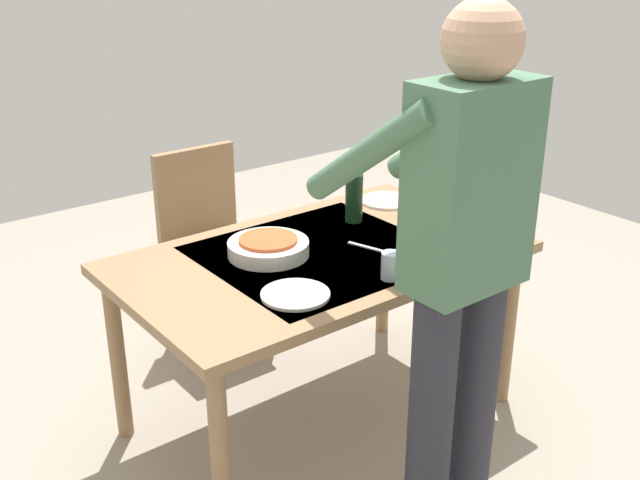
{
  "coord_description": "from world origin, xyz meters",
  "views": [
    {
      "loc": [
        1.59,
        2.05,
        1.86
      ],
      "look_at": [
        0.0,
        0.0,
        0.77
      ],
      "focal_mm": 42.81,
      "sensor_mm": 36.0,
      "label": 1
    }
  ],
  "objects_px": {
    "dining_table": "(320,270)",
    "dinner_plate_near": "(295,295)",
    "chair_near": "(209,235)",
    "water_cup_near_left": "(391,266)",
    "serving_bowl_pasta": "(268,247)",
    "dinner_plate_far": "(387,201)",
    "person_server": "(460,256)",
    "water_cup_near_right": "(446,252)",
    "wine_bottle": "(354,196)",
    "wine_glass_left": "(421,222)",
    "wine_glass_right": "(412,195)"
  },
  "relations": [
    {
      "from": "dining_table",
      "to": "dinner_plate_near",
      "type": "xyz_separation_m",
      "value": [
        0.28,
        0.23,
        0.08
      ]
    },
    {
      "from": "chair_near",
      "to": "water_cup_near_left",
      "type": "height_order",
      "value": "chair_near"
    },
    {
      "from": "water_cup_near_left",
      "to": "serving_bowl_pasta",
      "type": "relative_size",
      "value": 0.32
    },
    {
      "from": "serving_bowl_pasta",
      "to": "dinner_plate_far",
      "type": "bearing_deg",
      "value": -167.54
    },
    {
      "from": "person_server",
      "to": "dinner_plate_near",
      "type": "xyz_separation_m",
      "value": [
        0.25,
        -0.47,
        -0.23
      ]
    },
    {
      "from": "water_cup_near_left",
      "to": "water_cup_near_right",
      "type": "height_order",
      "value": "water_cup_near_left"
    },
    {
      "from": "dining_table",
      "to": "wine_bottle",
      "type": "xyz_separation_m",
      "value": [
        -0.31,
        -0.17,
        0.18
      ]
    },
    {
      "from": "wine_glass_left",
      "to": "serving_bowl_pasta",
      "type": "relative_size",
      "value": 0.5
    },
    {
      "from": "chair_near",
      "to": "wine_bottle",
      "type": "xyz_separation_m",
      "value": [
        -0.32,
        0.65,
        0.31
      ]
    },
    {
      "from": "water_cup_near_left",
      "to": "wine_bottle",
      "type": "bearing_deg",
      "value": -117.1
    },
    {
      "from": "person_server",
      "to": "chair_near",
      "type": "bearing_deg",
      "value": -90.86
    },
    {
      "from": "person_server",
      "to": "water_cup_near_left",
      "type": "relative_size",
      "value": 17.42
    },
    {
      "from": "person_server",
      "to": "water_cup_near_left",
      "type": "bearing_deg",
      "value": -102.63
    },
    {
      "from": "chair_near",
      "to": "water_cup_near_right",
      "type": "distance_m",
      "value": 1.24
    },
    {
      "from": "dinner_plate_far",
      "to": "person_server",
      "type": "bearing_deg",
      "value": 57.95
    },
    {
      "from": "serving_bowl_pasta",
      "to": "dining_table",
      "type": "bearing_deg",
      "value": 150.04
    },
    {
      "from": "dinner_plate_far",
      "to": "dinner_plate_near",
      "type": "bearing_deg",
      "value": 29.97
    },
    {
      "from": "person_server",
      "to": "water_cup_near_right",
      "type": "xyz_separation_m",
      "value": [
        -0.33,
        -0.35,
        -0.2
      ]
    },
    {
      "from": "dinner_plate_near",
      "to": "wine_glass_left",
      "type": "bearing_deg",
      "value": -176.08
    },
    {
      "from": "serving_bowl_pasta",
      "to": "water_cup_near_left",
      "type": "bearing_deg",
      "value": 117.41
    },
    {
      "from": "person_server",
      "to": "serving_bowl_pasta",
      "type": "distance_m",
      "value": 0.84
    },
    {
      "from": "wine_bottle",
      "to": "wine_glass_right",
      "type": "relative_size",
      "value": 1.96
    },
    {
      "from": "wine_glass_right",
      "to": "water_cup_near_left",
      "type": "distance_m",
      "value": 0.59
    },
    {
      "from": "dining_table",
      "to": "chair_near",
      "type": "xyz_separation_m",
      "value": [
        0.01,
        -0.83,
        -0.12
      ]
    },
    {
      "from": "wine_bottle",
      "to": "water_cup_near_left",
      "type": "bearing_deg",
      "value": 62.9
    },
    {
      "from": "wine_bottle",
      "to": "dining_table",
      "type": "bearing_deg",
      "value": 29.07
    },
    {
      "from": "dining_table",
      "to": "chair_near",
      "type": "relative_size",
      "value": 1.64
    },
    {
      "from": "person_server",
      "to": "dinner_plate_near",
      "type": "relative_size",
      "value": 7.34
    },
    {
      "from": "person_server",
      "to": "wine_bottle",
      "type": "bearing_deg",
      "value": -111.17
    },
    {
      "from": "wine_glass_left",
      "to": "dinner_plate_far",
      "type": "distance_m",
      "value": 0.52
    },
    {
      "from": "water_cup_near_left",
      "to": "dinner_plate_near",
      "type": "bearing_deg",
      "value": -15.16
    },
    {
      "from": "dining_table",
      "to": "water_cup_near_right",
      "type": "xyz_separation_m",
      "value": [
        -0.3,
        0.35,
        0.12
      ]
    },
    {
      "from": "dining_table",
      "to": "chair_near",
      "type": "distance_m",
      "value": 0.83
    },
    {
      "from": "water_cup_near_right",
      "to": "dining_table",
      "type": "bearing_deg",
      "value": -49.86
    },
    {
      "from": "dinner_plate_near",
      "to": "serving_bowl_pasta",
      "type": "bearing_deg",
      "value": -109.71
    },
    {
      "from": "water_cup_near_left",
      "to": "person_server",
      "type": "bearing_deg",
      "value": 77.37
    },
    {
      "from": "dinner_plate_near",
      "to": "dining_table",
      "type": "bearing_deg",
      "value": -140.44
    },
    {
      "from": "water_cup_near_left",
      "to": "water_cup_near_right",
      "type": "bearing_deg",
      "value": 173.99
    },
    {
      "from": "wine_glass_right",
      "to": "water_cup_near_right",
      "type": "xyz_separation_m",
      "value": [
        0.21,
        0.4,
        -0.06
      ]
    },
    {
      "from": "wine_glass_right",
      "to": "dinner_plate_near",
      "type": "distance_m",
      "value": 0.85
    },
    {
      "from": "chair_near",
      "to": "wine_glass_left",
      "type": "distance_m",
      "value": 1.11
    },
    {
      "from": "dinner_plate_near",
      "to": "person_server",
      "type": "bearing_deg",
      "value": 118.22
    },
    {
      "from": "person_server",
      "to": "wine_glass_left",
      "type": "distance_m",
      "value": 0.64
    },
    {
      "from": "wine_glass_right",
      "to": "water_cup_near_left",
      "type": "xyz_separation_m",
      "value": [
        0.46,
        0.37,
        -0.06
      ]
    },
    {
      "from": "wine_glass_left",
      "to": "chair_near",
      "type": "bearing_deg",
      "value": -71.74
    },
    {
      "from": "wine_bottle",
      "to": "dinner_plate_near",
      "type": "height_order",
      "value": "wine_bottle"
    },
    {
      "from": "water_cup_near_left",
      "to": "water_cup_near_right",
      "type": "relative_size",
      "value": 1.11
    },
    {
      "from": "wine_bottle",
      "to": "chair_near",
      "type": "bearing_deg",
      "value": -64.21
    },
    {
      "from": "dining_table",
      "to": "dinner_plate_near",
      "type": "bearing_deg",
      "value": 39.56
    },
    {
      "from": "chair_near",
      "to": "wine_glass_right",
      "type": "distance_m",
      "value": 0.98
    }
  ]
}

